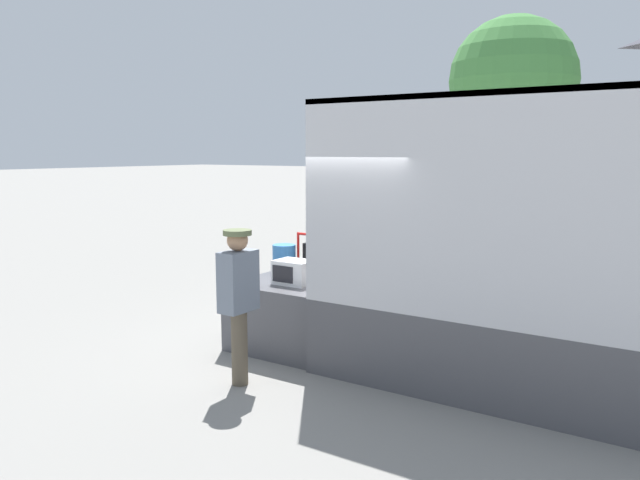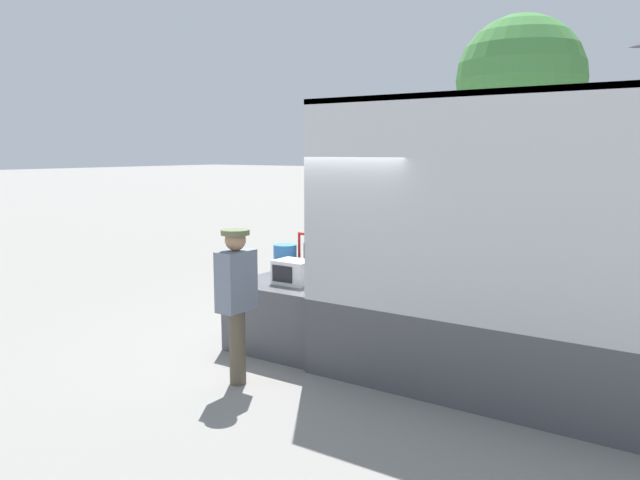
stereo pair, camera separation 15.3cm
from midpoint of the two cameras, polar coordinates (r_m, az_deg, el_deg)
The scene contains 7 objects.
ground_plane at distance 8.29m, azimuth 2.49°, elevation -9.87°, with size 160.00×160.00×0.00m, color gray.
tailgate_deck at distance 8.53m, azimuth -1.46°, elevation -6.28°, with size 1.37×2.04×0.88m, color #4C4C51.
microwave at distance 7.96m, azimuth -2.92°, elevation -2.96°, with size 0.48×0.38×0.31m.
portable_generator at distance 8.81m, azimuth 0.28°, elevation -1.50°, with size 0.68×0.54×0.55m.
orange_bucket at distance 8.73m, azimuth -3.80°, elevation -1.69°, with size 0.32×0.32×0.39m.
worker_person at distance 6.85m, azimuth -8.10°, elevation -4.59°, with size 0.31×0.44×1.73m.
street_tree at distance 17.30m, azimuth 16.97°, elevation 13.69°, with size 3.27×3.27×6.00m.
Camera 1 is at (3.98, -6.81, 2.57)m, focal length 35.00 mm.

